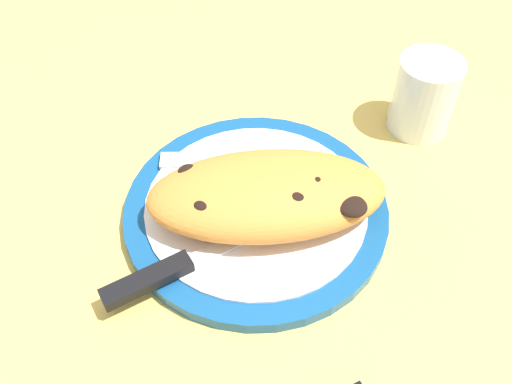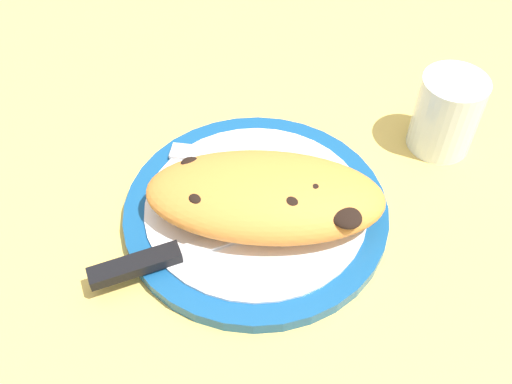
% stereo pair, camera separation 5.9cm
% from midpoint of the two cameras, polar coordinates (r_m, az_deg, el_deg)
% --- Properties ---
extents(ground_plane, '(1.50, 1.50, 0.03)m').
position_cam_midpoint_polar(ground_plane, '(0.63, -2.68, -3.28)').
color(ground_plane, '#DBB756').
extents(plate, '(0.28, 0.28, 0.02)m').
position_cam_midpoint_polar(plate, '(0.62, -2.75, -1.94)').
color(plate, navy).
rests_on(plate, ground_plane).
extents(calzone, '(0.24, 0.13, 0.06)m').
position_cam_midpoint_polar(calzone, '(0.58, -1.83, -0.45)').
color(calzone, orange).
rests_on(calzone, plate).
extents(fork, '(0.18, 0.04, 0.00)m').
position_cam_midpoint_polar(fork, '(0.65, -5.64, 2.99)').
color(fork, silver).
rests_on(fork, plate).
extents(knife, '(0.20, 0.10, 0.01)m').
position_cam_midpoint_polar(knife, '(0.57, -10.82, -7.41)').
color(knife, silver).
rests_on(knife, plate).
extents(water_glass, '(0.07, 0.07, 0.09)m').
position_cam_midpoint_polar(water_glass, '(0.71, 13.68, 8.61)').
color(water_glass, silver).
rests_on(water_glass, ground_plane).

